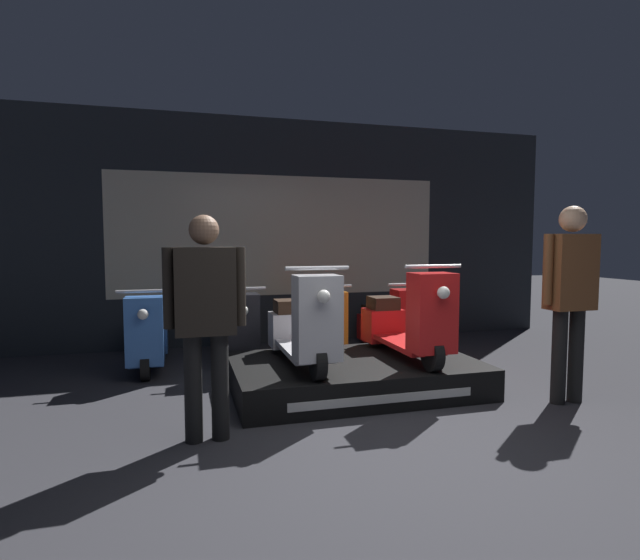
# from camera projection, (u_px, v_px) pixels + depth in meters

# --- Properties ---
(ground_plane) EXTENTS (30.00, 30.00, 0.00)m
(ground_plane) POSITION_uv_depth(u_px,v_px,m) (398.00, 458.00, 3.39)
(ground_plane) COLOR #2D2D33
(shop_wall_back) EXTENTS (8.55, 0.09, 3.20)m
(shop_wall_back) POSITION_uv_depth(u_px,v_px,m) (280.00, 232.00, 7.18)
(shop_wall_back) COLOR #23282D
(shop_wall_back) RESTS_ON ground_plane
(display_platform) EXTENTS (2.38, 1.48, 0.30)m
(display_platform) POSITION_uv_depth(u_px,v_px,m) (354.00, 375.00, 4.93)
(display_platform) COLOR black
(display_platform) RESTS_ON ground_plane
(scooter_display_left) EXTENTS (0.55, 1.55, 0.97)m
(scooter_display_left) POSITION_uv_depth(u_px,v_px,m) (303.00, 327.00, 4.68)
(scooter_display_left) COLOR black
(scooter_display_left) RESTS_ON display_platform
(scooter_display_right) EXTENTS (0.55, 1.55, 0.97)m
(scooter_display_right) POSITION_uv_depth(u_px,v_px,m) (407.00, 322.00, 4.97)
(scooter_display_right) COLOR black
(scooter_display_right) RESTS_ON display_platform
(scooter_backrow_0) EXTENTS (0.55, 1.55, 0.97)m
(scooter_backrow_0) POSITION_uv_depth(u_px,v_px,m) (148.00, 337.00, 5.74)
(scooter_backrow_0) COLOR black
(scooter_backrow_0) RESTS_ON ground_plane
(scooter_backrow_1) EXTENTS (0.55, 1.55, 0.97)m
(scooter_backrow_1) POSITION_uv_depth(u_px,v_px,m) (237.00, 333.00, 6.01)
(scooter_backrow_1) COLOR black
(scooter_backrow_1) RESTS_ON ground_plane
(scooter_backrow_2) EXTENTS (0.55, 1.55, 0.97)m
(scooter_backrow_2) POSITION_uv_depth(u_px,v_px,m) (318.00, 329.00, 6.29)
(scooter_backrow_2) COLOR black
(scooter_backrow_2) RESTS_ON ground_plane
(scooter_backrow_3) EXTENTS (0.55, 1.55, 0.97)m
(scooter_backrow_3) POSITION_uv_depth(u_px,v_px,m) (392.00, 325.00, 6.56)
(scooter_backrow_3) COLOR black
(scooter_backrow_3) RESTS_ON ground_plane
(person_left_browsing) EXTENTS (0.59, 0.24, 1.66)m
(person_left_browsing) POSITION_uv_depth(u_px,v_px,m) (205.00, 309.00, 3.62)
(person_left_browsing) COLOR black
(person_left_browsing) RESTS_ON ground_plane
(person_right_browsing) EXTENTS (0.57, 0.23, 1.78)m
(person_right_browsing) POSITION_uv_depth(u_px,v_px,m) (570.00, 288.00, 4.48)
(person_right_browsing) COLOR black
(person_right_browsing) RESTS_ON ground_plane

